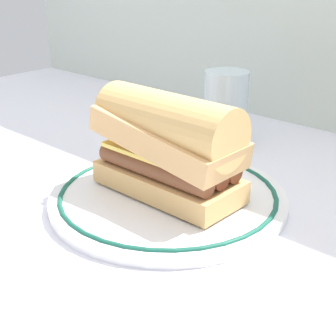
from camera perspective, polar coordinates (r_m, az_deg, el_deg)
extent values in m
plane|color=white|center=(0.62, 0.43, -3.06)|extent=(1.50, 1.50, 0.00)
cylinder|color=white|center=(0.60, 0.00, -3.43)|extent=(0.28, 0.28, 0.01)
torus|color=#195947|center=(0.60, 0.00, -2.91)|extent=(0.26, 0.26, 0.01)
cube|color=#DFAB67|center=(0.59, 0.00, -1.52)|extent=(0.18, 0.08, 0.03)
cylinder|color=brown|center=(0.56, -1.71, 0.00)|extent=(0.16, 0.03, 0.02)
cylinder|color=brown|center=(0.58, 0.00, 0.71)|extent=(0.16, 0.03, 0.02)
cylinder|color=brown|center=(0.60, 1.61, 1.37)|extent=(0.16, 0.03, 0.02)
cube|color=#EFC64C|center=(0.58, 0.00, 2.03)|extent=(0.15, 0.08, 0.01)
cube|color=tan|center=(0.57, 0.00, 3.67)|extent=(0.18, 0.08, 0.05)
cylinder|color=#E0B068|center=(0.57, 0.00, 5.11)|extent=(0.18, 0.07, 0.07)
cylinder|color=silver|center=(0.79, 6.57, 6.88)|extent=(0.07, 0.07, 0.11)
cylinder|color=gold|center=(0.79, 6.50, 5.30)|extent=(0.06, 0.06, 0.07)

